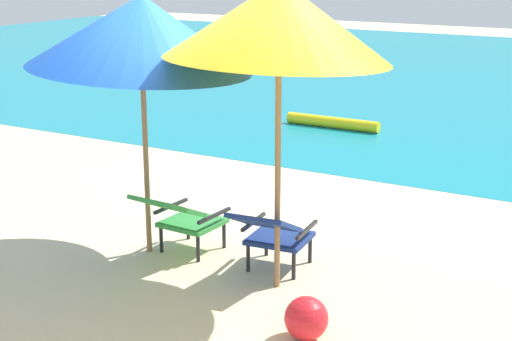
% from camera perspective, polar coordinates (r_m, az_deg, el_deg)
% --- Properties ---
extents(ground_plane, '(40.00, 40.00, 0.00)m').
position_cam_1_polar(ground_plane, '(10.93, 9.72, 0.78)').
color(ground_plane, beige).
extents(swim_buoy, '(1.60, 0.18, 0.18)m').
position_cam_1_polar(swim_buoy, '(12.75, 5.63, 3.54)').
color(swim_buoy, yellow).
rests_on(swim_buoy, ocean_band).
extents(lounge_chair_left, '(0.58, 0.90, 0.68)m').
position_cam_1_polar(lounge_chair_left, '(7.33, -5.52, -3.29)').
color(lounge_chair_left, '#338E3D').
rests_on(lounge_chair_left, ground_plane).
extents(lounge_chair_right, '(0.63, 0.93, 0.68)m').
position_cam_1_polar(lounge_chair_right, '(6.89, 1.21, -4.49)').
color(lounge_chair_right, navy).
rests_on(lounge_chair_right, ground_plane).
extents(beach_umbrella_left, '(2.59, 2.56, 2.49)m').
position_cam_1_polar(beach_umbrella_left, '(7.11, -8.44, 10.01)').
color(beach_umbrella_left, olive).
rests_on(beach_umbrella_left, ground_plane).
extents(beach_umbrella_right, '(2.61, 2.61, 2.62)m').
position_cam_1_polar(beach_umbrella_right, '(6.21, 1.70, 10.93)').
color(beach_umbrella_right, olive).
rests_on(beach_umbrella_right, ground_plane).
extents(beach_ball, '(0.33, 0.33, 0.33)m').
position_cam_1_polar(beach_ball, '(5.88, 3.71, -10.76)').
color(beach_ball, red).
rests_on(beach_ball, ground_plane).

